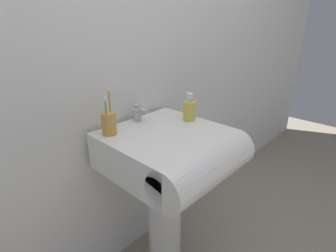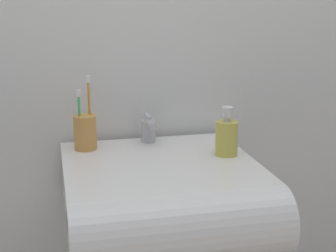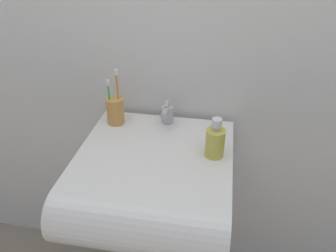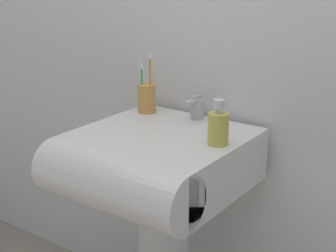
% 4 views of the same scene
% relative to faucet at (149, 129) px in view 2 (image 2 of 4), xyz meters
% --- Properties ---
extents(wall_back, '(5.00, 0.05, 2.40)m').
position_rel_faucet_xyz_m(wall_back, '(-0.01, 0.10, 0.33)').
color(wall_back, silver).
rests_on(wall_back, ground).
extents(sink_basin, '(0.51, 0.56, 0.17)m').
position_rel_faucet_xyz_m(sink_basin, '(-0.01, -0.25, -0.13)').
color(sink_basin, white).
rests_on(sink_basin, sink_pedestal).
extents(faucet, '(0.04, 0.10, 0.08)m').
position_rel_faucet_xyz_m(faucet, '(0.00, 0.00, 0.00)').
color(faucet, '#B7B7BC').
rests_on(faucet, sink_basin).
extents(toothbrush_cup, '(0.06, 0.06, 0.21)m').
position_rel_faucet_xyz_m(toothbrush_cup, '(-0.19, -0.03, 0.01)').
color(toothbrush_cup, '#D19347').
rests_on(toothbrush_cup, sink_basin).
extents(soap_bottle, '(0.06, 0.06, 0.14)m').
position_rel_faucet_xyz_m(soap_bottle, '(0.19, -0.17, 0.01)').
color(soap_bottle, gold).
rests_on(soap_bottle, sink_basin).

